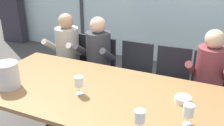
% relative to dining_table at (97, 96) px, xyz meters
% --- Properties ---
extents(ground, '(14.00, 14.00, 0.00)m').
position_rel_dining_table_xyz_m(ground, '(0.00, 1.00, -0.67)').
color(ground, '#4C4742').
extents(dining_table, '(2.40, 1.16, 0.73)m').
position_rel_dining_table_xyz_m(dining_table, '(0.00, 0.00, 0.00)').
color(dining_table, olive).
rests_on(dining_table, ground).
extents(chair_near_curtain, '(0.46, 0.46, 0.88)m').
position_rel_dining_table_xyz_m(chair_near_curtain, '(-0.94, 1.02, -0.16)').
color(chair_near_curtain, '#232328').
rests_on(chair_near_curtain, ground).
extents(chair_left_of_center, '(0.45, 0.45, 0.88)m').
position_rel_dining_table_xyz_m(chair_left_of_center, '(-0.49, 0.99, -0.16)').
color(chair_left_of_center, '#232328').
rests_on(chair_left_of_center, ground).
extents(chair_center, '(0.44, 0.44, 0.88)m').
position_rel_dining_table_xyz_m(chair_center, '(0.02, 1.00, -0.16)').
color(chair_center, '#232328').
rests_on(chair_center, ground).
extents(chair_right_of_center, '(0.47, 0.47, 0.88)m').
position_rel_dining_table_xyz_m(chair_right_of_center, '(0.51, 1.01, -0.16)').
color(chair_right_of_center, '#232328').
rests_on(chair_right_of_center, ground).
extents(chair_near_window_right, '(0.49, 0.49, 0.88)m').
position_rel_dining_table_xyz_m(chair_near_window_right, '(0.93, 0.99, -0.16)').
color(chair_near_window_right, '#232328').
rests_on(chair_near_window_right, ground).
extents(person_beige_jumper, '(0.46, 0.61, 1.20)m').
position_rel_dining_table_xyz_m(person_beige_jumper, '(-0.94, 0.85, 0.02)').
color(person_beige_jumper, '#B7AD9E').
rests_on(person_beige_jumper, ground).
extents(person_charcoal_jacket, '(0.46, 0.61, 1.20)m').
position_rel_dining_table_xyz_m(person_charcoal_jacket, '(-0.46, 0.85, 0.02)').
color(person_charcoal_jacket, '#38383D').
rests_on(person_charcoal_jacket, ground).
extents(person_maroon_top, '(0.48, 0.63, 1.20)m').
position_rel_dining_table_xyz_m(person_maroon_top, '(0.93, 0.85, 0.02)').
color(person_maroon_top, brown).
rests_on(person_maroon_top, ground).
extents(ice_bucket_primary, '(0.23, 0.23, 0.25)m').
position_rel_dining_table_xyz_m(ice_bucket_primary, '(-0.82, -0.29, 0.19)').
color(ice_bucket_primary, '#B7B7BC').
rests_on(ice_bucket_primary, dining_table).
extents(tasting_bowl, '(0.15, 0.15, 0.05)m').
position_rel_dining_table_xyz_m(tasting_bowl, '(0.78, 0.13, 0.08)').
color(tasting_bowl, silver).
rests_on(tasting_bowl, dining_table).
extents(wine_glass_by_left_taster, '(0.08, 0.08, 0.17)m').
position_rel_dining_table_xyz_m(wine_glass_by_left_taster, '(0.87, -0.18, 0.18)').
color(wine_glass_by_left_taster, silver).
rests_on(wine_glass_by_left_taster, dining_table).
extents(wine_glass_near_bucket, '(0.08, 0.08, 0.17)m').
position_rel_dining_table_xyz_m(wine_glass_near_bucket, '(-0.12, -0.12, 0.18)').
color(wine_glass_near_bucket, silver).
rests_on(wine_glass_near_bucket, dining_table).
extents(wine_glass_center_pour, '(0.08, 0.08, 0.17)m').
position_rel_dining_table_xyz_m(wine_glass_center_pour, '(0.56, -0.41, 0.18)').
color(wine_glass_center_pour, silver).
rests_on(wine_glass_center_pour, dining_table).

